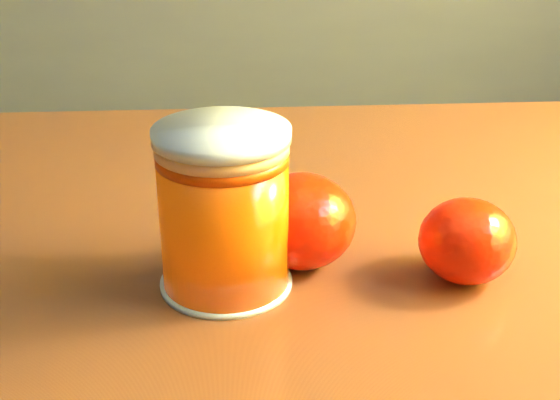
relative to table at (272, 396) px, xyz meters
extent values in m
cube|color=brown|center=(0.00, 0.00, 0.08)|extent=(1.06, 0.79, 0.04)
cylinder|color=#DD4804|center=(-0.03, 0.00, 0.14)|extent=(0.08, 0.08, 0.09)
cylinder|color=#F3A763|center=(-0.03, 0.00, 0.19)|extent=(0.08, 0.08, 0.01)
cylinder|color=silver|center=(-0.03, 0.00, 0.19)|extent=(0.08, 0.08, 0.01)
ellipsoid|color=#F32004|center=(0.02, 0.02, 0.13)|extent=(0.08, 0.08, 0.06)
ellipsoid|color=#F32004|center=(0.12, -0.02, 0.12)|extent=(0.08, 0.08, 0.05)
camera|label=1|loc=(-0.07, -0.43, 0.35)|focal=50.00mm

